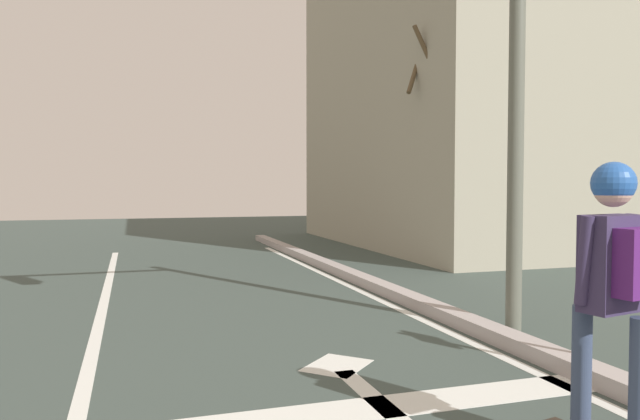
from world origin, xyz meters
name	(u,v)px	position (x,y,z in m)	size (l,w,h in m)	color
lane_line_curbside	(540,374)	(2.80, 6.00, 0.00)	(0.12, 20.00, 0.01)	silver
stop_bar	(359,409)	(1.15, 5.74, 0.00)	(3.59, 0.40, 0.01)	silver
lane_arrow_stem	(377,400)	(1.33, 5.86, 0.00)	(0.16, 1.40, 0.01)	silver
lane_arrow_head	(337,365)	(1.33, 6.71, 0.00)	(0.56, 0.44, 0.01)	silver
curb_strip	(566,363)	(3.05, 6.00, 0.07)	(0.24, 24.00, 0.14)	#A59D9C
skater	(615,271)	(2.17, 4.61, 1.05)	(0.43, 0.60, 1.55)	#3B4969
roadside_tree	(430,160)	(5.16, 12.27, 1.98)	(1.10, 1.11, 4.49)	brown
building_block	(523,94)	(9.60, 15.46, 3.91)	(9.32, 8.94, 7.81)	#A19D89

